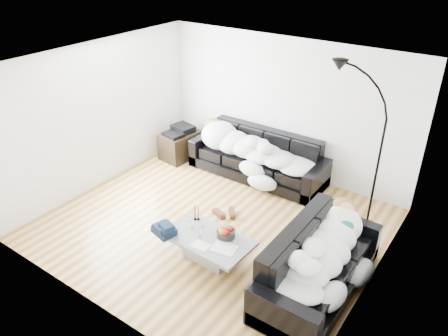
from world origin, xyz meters
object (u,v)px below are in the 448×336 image
Objects in this scene: coffee_table at (209,248)px; wine_glass_c at (200,233)px; fruit_bowl at (226,232)px; wine_glass_a at (202,222)px; sofa_back at (257,156)px; sleeper_right at (321,249)px; wine_glass_b at (192,223)px; candle_left at (195,213)px; av_cabinet at (181,145)px; stereo at (180,130)px; sleeper_back at (256,147)px; sofa_right at (320,262)px; shoes at (225,213)px; floor_lamp at (378,164)px; candle_right at (198,214)px.

coffee_table is 0.29m from wine_glass_c.
wine_glass_a is (-0.42, -0.00, -0.01)m from fruit_bowl.
sofa_back is 1.43× the size of sleeper_right.
sleeper_right is at bearing 12.54° from coffee_table.
fruit_bowl is (-1.35, -0.18, -0.20)m from sleeper_right.
wine_glass_b is 0.65× the size of candle_left.
coffee_table is 3.29m from av_cabinet.
coffee_table is at bearing -31.34° from stereo.
sleeper_right reaches higher than wine_glass_a.
sleeper_back is 2.41m from wine_glass_b.
stereo is at bearing 141.36° from fruit_bowl.
sleeper_back is (-2.23, 2.08, 0.21)m from sofa_right.
wine_glass_a is 0.36× the size of shoes.
floor_lamp reaches higher than fruit_bowl.
av_cabinet is at bearing 64.31° from sleeper_right.
fruit_bowl is at bearing -141.75° from floor_lamp.
stereo is (-1.71, -0.18, -0.03)m from sleeper_back.
floor_lamp reaches higher than wine_glass_c.
sleeper_back reaches higher than shoes.
sofa_back is 2.59m from wine_glass_c.
wine_glass_c is 3.25m from av_cabinet.
coffee_table is at bearing -138.31° from fruit_bowl.
fruit_bowl is 1.12× the size of candle_left.
wine_glass_a is (0.47, -2.26, -0.21)m from sleeper_back.
sofa_back is 2.12× the size of coffee_table.
wine_glass_b is at bearing -167.45° from fruit_bowl.
wine_glass_a is at bearing -36.44° from av_cabinet.
floor_lamp reaches higher than av_cabinet.
stereo is (-2.07, 2.19, 0.17)m from wine_glass_b.
wine_glass_a reaches higher than coffee_table.
candle_left is at bearing 151.36° from coffee_table.
sofa_right is at bearing 13.59° from wine_glass_c.
candle_right is at bearing 36.26° from candle_left.
coffee_table is 7.86× the size of wine_glass_b.
floor_lamp is (0.07, 1.73, 0.49)m from sleeper_right.
sofa_back reaches higher than candle_left.
sleeper_right is 1.80m from floor_lamp.
sleeper_back is 9.22× the size of candle_left.
sofa_right is 13.67× the size of wine_glass_b.
sofa_back is 16.71× the size of wine_glass_b.
candle_right is (-0.58, 0.10, 0.02)m from fruit_bowl.
fruit_bowl is 1.13m from shoes.
stereo is (-3.94, 1.90, -0.03)m from sleeper_right.
sleeper_back is 2.79× the size of av_cabinet.
sofa_right is at bearing 3.04° from candle_left.
candle_left is at bearing -38.06° from av_cabinet.
sleeper_right reaches higher than candle_left.
sofa_back is at bearing 110.97° from fruit_bowl.
stereo is at bearing 133.39° from wine_glass_b.
sofa_right reaches higher than coffee_table.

